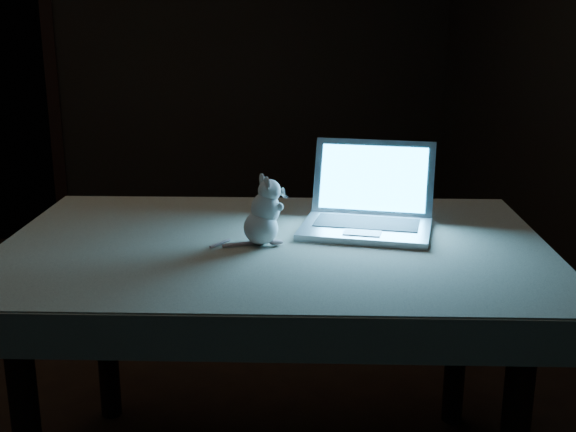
{
  "coord_description": "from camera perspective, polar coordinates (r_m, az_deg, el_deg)",
  "views": [
    {
      "loc": [
        -0.12,
        -2.66,
        1.52
      ],
      "look_at": [
        0.35,
        -0.55,
        0.91
      ],
      "focal_mm": 45.0,
      "sensor_mm": 36.0,
      "label": 1
    }
  ],
  "objects": [
    {
      "name": "table",
      "position": [
        2.39,
        -1.03,
        -11.83
      ],
      "size": [
        1.75,
        1.35,
        0.83
      ],
      "primitive_type": null,
      "rotation": [
        0.0,
        0.0,
        -0.25
      ],
      "color": "black",
      "rests_on": "floor"
    },
    {
      "name": "laptop",
      "position": [
        2.3,
        6.23,
        2.03
      ],
      "size": [
        0.52,
        0.5,
        0.28
      ],
      "primitive_type": null,
      "rotation": [
        0.0,
        0.0,
        -0.44
      ],
      "color": "#ACACB0",
      "rests_on": "tablecloth"
    },
    {
      "name": "back_wall",
      "position": [
        5.17,
        -11.43,
        12.91
      ],
      "size": [
        4.5,
        0.04,
        2.6
      ],
      "primitive_type": "cube",
      "color": "black",
      "rests_on": "ground"
    },
    {
      "name": "tablecloth",
      "position": [
        2.22,
        -1.48,
        -3.69
      ],
      "size": [
        1.97,
        1.65,
        0.12
      ],
      "primitive_type": null,
      "rotation": [
        0.0,
        0.0,
        -0.37
      ],
      "color": "beige",
      "rests_on": "table"
    },
    {
      "name": "floor",
      "position": [
        3.07,
        -8.91,
        -14.23
      ],
      "size": [
        5.0,
        5.0,
        0.0
      ],
      "primitive_type": "plane",
      "color": "black",
      "rests_on": "ground"
    },
    {
      "name": "plush_mouse",
      "position": [
        2.18,
        -2.17,
        0.43
      ],
      "size": [
        0.18,
        0.18,
        0.21
      ],
      "primitive_type": null,
      "rotation": [
        0.0,
        0.0,
        -0.17
      ],
      "color": "white",
      "rests_on": "tablecloth"
    }
  ]
}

